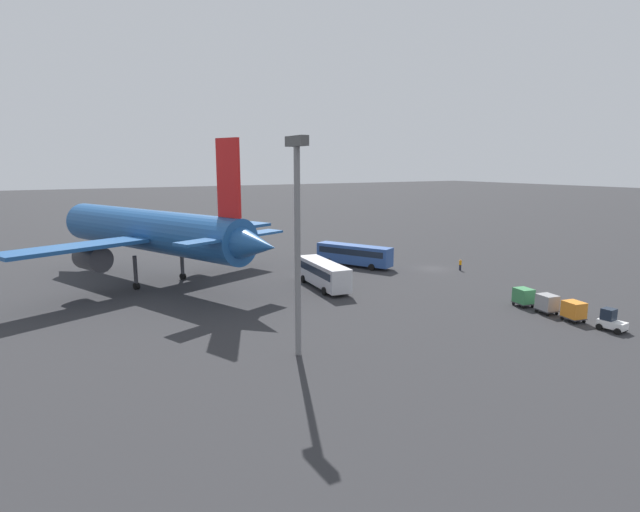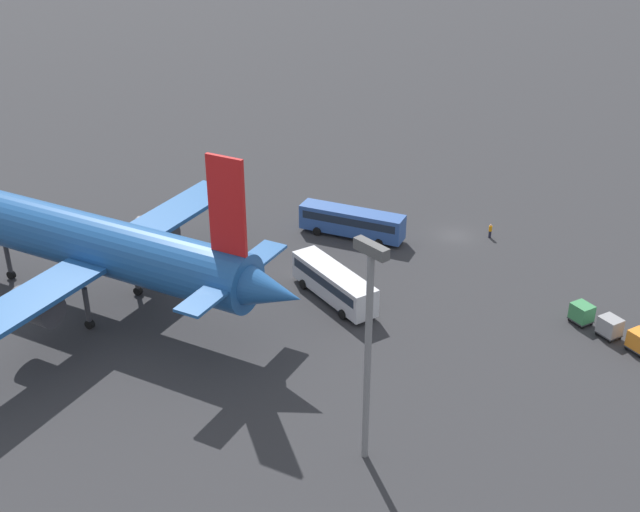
% 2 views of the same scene
% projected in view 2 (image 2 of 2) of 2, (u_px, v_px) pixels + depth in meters
% --- Properties ---
extents(ground_plane, '(600.00, 600.00, 0.00)m').
position_uv_depth(ground_plane, '(455.00, 235.00, 93.79)').
color(ground_plane, '#2D2D30').
extents(airplane, '(43.25, 36.68, 18.55)m').
position_uv_depth(airplane, '(96.00, 245.00, 76.09)').
color(airplane, '#1E5193').
rests_on(airplane, ground).
extents(shuttle_bus_near, '(12.22, 7.76, 3.33)m').
position_uv_depth(shuttle_bus_near, '(352.00, 221.00, 92.65)').
color(shuttle_bus_near, '#2D5199').
rests_on(shuttle_bus_near, ground).
extents(shuttle_bus_far, '(11.64, 4.06, 3.35)m').
position_uv_depth(shuttle_bus_far, '(334.00, 282.00, 79.85)').
color(shuttle_bus_far, silver).
rests_on(shuttle_bus_far, ground).
extents(worker_person, '(0.38, 0.38, 1.74)m').
position_uv_depth(worker_person, '(490.00, 231.00, 92.90)').
color(worker_person, '#1E1E2D').
rests_on(worker_person, ground).
extents(cargo_cart_orange, '(2.25, 2.00, 2.06)m').
position_uv_depth(cargo_cart_orange, '(640.00, 341.00, 71.98)').
color(cargo_cart_orange, '#38383D').
rests_on(cargo_cart_orange, ground).
extents(cargo_cart_grey, '(2.25, 2.00, 2.06)m').
position_uv_depth(cargo_cart_grey, '(610.00, 326.00, 74.09)').
color(cargo_cart_grey, '#38383D').
rests_on(cargo_cart_grey, ground).
extents(cargo_cart_green, '(2.25, 2.00, 2.06)m').
position_uv_depth(cargo_cart_green, '(582.00, 313.00, 76.24)').
color(cargo_cart_green, '#38383D').
rests_on(cargo_cart_green, ground).
extents(light_pole, '(2.80, 0.70, 17.90)m').
position_uv_depth(light_pole, '(369.00, 333.00, 55.24)').
color(light_pole, slate).
rests_on(light_pole, ground).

